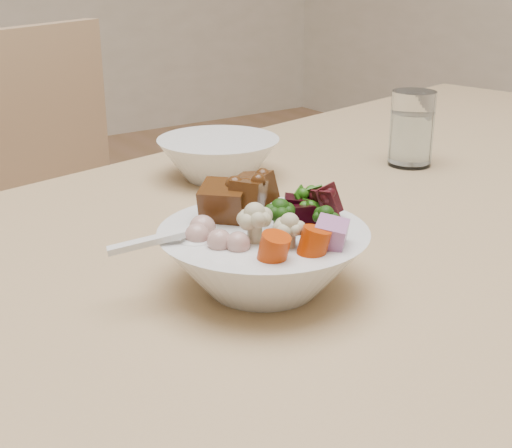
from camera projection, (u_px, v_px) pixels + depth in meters
name	position (u px, v px, depth m)	size (l,w,h in m)	color
dining_table	(437.00, 228.00, 1.00)	(1.55, 1.06, 0.66)	tan
chair_far	(87.00, 239.00, 1.29)	(0.52, 0.52, 0.84)	tan
food_bowl	(264.00, 254.00, 0.65)	(0.19, 0.19, 0.10)	white
soup_spoon	(185.00, 242.00, 0.62)	(0.10, 0.05, 0.02)	white
water_glass	(411.00, 132.00, 1.03)	(0.06, 0.06, 0.11)	white
side_bowl	(219.00, 158.00, 0.98)	(0.17, 0.17, 0.06)	white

